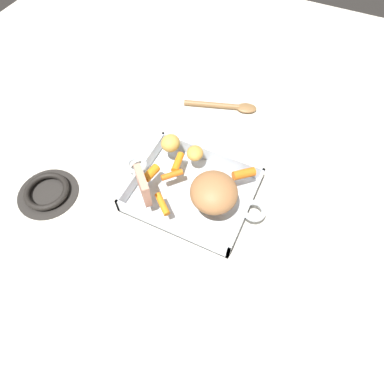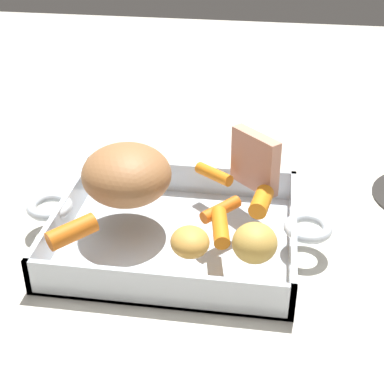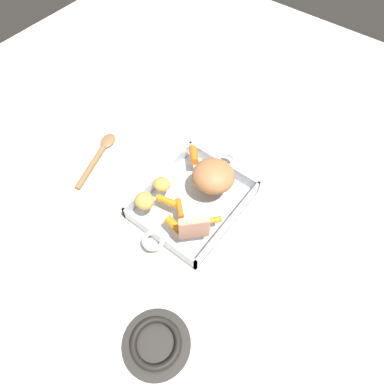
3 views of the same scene
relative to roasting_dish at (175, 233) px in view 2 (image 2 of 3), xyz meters
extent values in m
plane|color=silver|center=(0.00, 0.00, -0.01)|extent=(2.12, 2.12, 0.00)
cube|color=silver|center=(0.00, 0.00, -0.01)|extent=(0.29, 0.24, 0.01)
cube|color=silver|center=(0.00, 0.12, 0.01)|extent=(0.29, 0.01, 0.05)
cube|color=silver|center=(0.00, -0.12, 0.01)|extent=(0.29, 0.01, 0.05)
cube|color=silver|center=(0.14, 0.00, 0.01)|extent=(0.01, 0.24, 0.05)
cube|color=silver|center=(-0.14, 0.00, 0.01)|extent=(0.01, 0.24, 0.05)
torus|color=silver|center=(0.16, 0.00, 0.02)|extent=(0.06, 0.06, 0.01)
torus|color=silver|center=(-0.16, 0.00, 0.02)|extent=(0.06, 0.06, 0.01)
ellipsoid|color=#A66F42|center=(-0.06, 0.02, 0.07)|extent=(0.15, 0.15, 0.07)
cube|color=tan|center=(0.09, 0.07, 0.07)|extent=(0.07, 0.06, 0.08)
cylinder|color=orange|center=(0.06, -0.04, 0.04)|extent=(0.03, 0.06, 0.02)
cylinder|color=orange|center=(0.06, 0.00, 0.04)|extent=(0.05, 0.05, 0.02)
cylinder|color=orange|center=(-0.10, -0.08, 0.04)|extent=(0.06, 0.06, 0.03)
cylinder|color=orange|center=(0.04, 0.08, 0.04)|extent=(0.06, 0.05, 0.02)
cylinder|color=orange|center=(0.10, 0.02, 0.04)|extent=(0.03, 0.05, 0.02)
ellipsoid|color=gold|center=(0.03, -0.08, 0.05)|extent=(0.05, 0.06, 0.03)
ellipsoid|color=gold|center=(0.10, -0.08, 0.05)|extent=(0.05, 0.05, 0.04)
camera|label=1|loc=(-0.19, 0.41, 0.70)|focal=30.69mm
camera|label=2|loc=(0.11, -0.59, 0.42)|focal=54.43mm
camera|label=3|loc=(0.39, 0.30, 0.81)|focal=32.21mm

